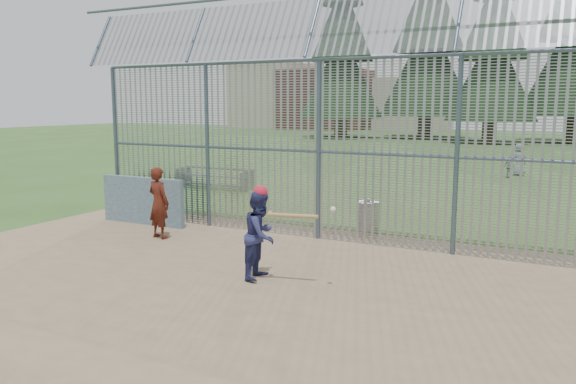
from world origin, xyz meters
The scene contains 13 objects.
ground centered at (0.00, 0.00, 0.00)m, with size 120.00×120.00×0.00m, color #2D511E.
dirt_infield centered at (0.00, -0.50, 0.01)m, with size 14.00×10.00×0.02m, color #756047.
dugout_wall centered at (-4.60, 2.90, 0.62)m, with size 2.50×0.12×1.20m, color #38566B.
batter centered at (0.30, 0.37, 0.79)m, with size 0.75×0.58×1.54m, color navy.
onlooker centered at (-3.24, 1.90, 0.83)m, with size 0.59×0.39×1.63m, color maroon.
bg_kid_standing centered at (3.03, 17.72, 0.71)m, with size 0.69×0.45×1.41m, color slate.
bg_kid_seated centered at (2.75, 16.82, 0.46)m, with size 0.54×0.22×0.92m, color slate.
batting_gear centered at (0.49, 0.33, 1.47)m, with size 1.58×0.40×0.49m.
trash_can centered at (0.78, 4.71, 0.38)m, with size 0.56×0.56×0.82m.
bleacher centered at (-6.55, 8.92, 0.41)m, with size 3.00×0.95×0.72m.
backstop_fence centered at (1.81, 3.43, 2.36)m, with size 20.09×0.81×5.30m.
conifer_row centered at (1.93, 41.51, 10.83)m, with size 38.48×12.26×20.20m.
distant_buildings centered at (-23.18, 56.49, 3.60)m, with size 26.50×10.50×8.00m.
Camera 1 is at (5.06, -7.91, 3.06)m, focal length 35.00 mm.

